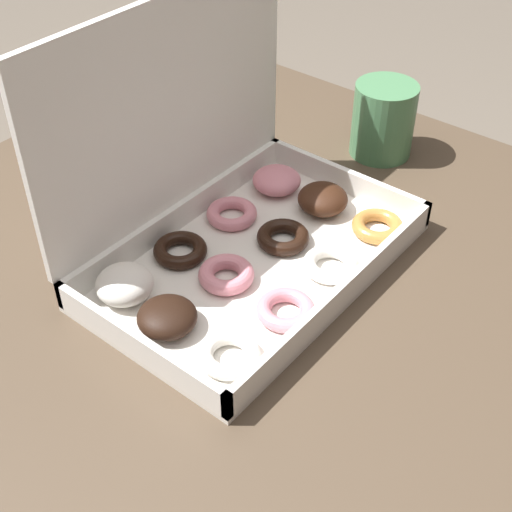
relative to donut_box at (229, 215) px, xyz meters
The scene contains 3 objects.
dining_table 0.18m from the donut_box, 149.22° to the right, with size 0.97×0.89×0.75m.
donut_box is the anchor object (origin of this frame).
coffee_mug 0.30m from the donut_box, ahead, with size 0.08×0.08×0.10m.
Camera 1 is at (-0.42, -0.39, 1.28)m, focal length 50.00 mm.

